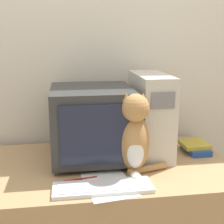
{
  "coord_description": "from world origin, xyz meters",
  "views": [
    {
      "loc": [
        -0.19,
        -1.16,
        1.44
      ],
      "look_at": [
        0.04,
        0.38,
        1.05
      ],
      "focal_mm": 50.0,
      "sensor_mm": 36.0,
      "label": 1
    }
  ],
  "objects": [
    {
      "name": "computer_tower",
      "position": [
        0.28,
        0.51,
        1.0
      ],
      "size": [
        0.18,
        0.44,
        0.46
      ],
      "color": "beige",
      "rests_on": "desk"
    },
    {
      "name": "pen",
      "position": [
        -0.14,
        0.21,
        0.77
      ],
      "size": [
        0.16,
        0.04,
        0.01
      ],
      "color": "maroon",
      "rests_on": "desk"
    },
    {
      "name": "book_stack",
      "position": [
        0.56,
        0.49,
        0.79
      ],
      "size": [
        0.16,
        0.19,
        0.06
      ],
      "color": "#234793",
      "rests_on": "desk"
    },
    {
      "name": "crt_monitor",
      "position": [
        -0.06,
        0.48,
        0.97
      ],
      "size": [
        0.43,
        0.47,
        0.4
      ],
      "color": "#333333",
      "rests_on": "desk"
    },
    {
      "name": "wall_back",
      "position": [
        0.0,
        0.84,
        1.25
      ],
      "size": [
        7.0,
        0.05,
        2.5
      ],
      "color": "beige",
      "rests_on": "ground_plane"
    },
    {
      "name": "keyboard",
      "position": [
        -0.04,
        0.1,
        0.78
      ],
      "size": [
        0.45,
        0.14,
        0.02
      ],
      "color": "silver",
      "rests_on": "desk"
    },
    {
      "name": "paper_sheet",
      "position": [
        -0.01,
        0.14,
        0.77
      ],
      "size": [
        0.25,
        0.32,
        0.0
      ],
      "color": "white",
      "rests_on": "desk"
    },
    {
      "name": "cat",
      "position": [
        0.14,
        0.27,
        0.95
      ],
      "size": [
        0.26,
        0.25,
        0.41
      ],
      "rotation": [
        0.0,
        0.0,
        -0.12
      ],
      "color": "#B7844C",
      "rests_on": "desk"
    }
  ]
}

